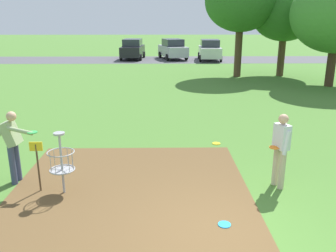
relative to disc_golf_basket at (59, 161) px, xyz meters
name	(u,v)px	position (x,y,z in m)	size (l,w,h in m)	color
ground_plane	(220,237)	(3.25, -1.74, -0.75)	(160.00, 160.00, 0.00)	#47752D
dirt_tee_pad	(131,187)	(1.52, 0.22, -0.75)	(5.30, 5.12, 0.01)	brown
disc_golf_basket	(59,161)	(0.00, 0.00, 0.00)	(0.98, 0.58, 1.39)	#9E9EA3
player_foreground_watching	(13,142)	(-1.17, 0.55, 0.23)	(1.08, 0.56, 1.71)	#384260
player_throwing	(281,147)	(4.86, 0.21, 0.21)	(0.44, 0.50, 1.71)	tan
frisbee_near_basket	(224,225)	(3.38, -1.36, -0.74)	(0.24, 0.24, 0.02)	#1E93DB
frisbee_by_tee	(216,143)	(3.89, 3.11, -0.74)	(0.25, 0.25, 0.02)	gold
tree_near_left	(285,12)	(10.11, 16.51, 3.31)	(4.33, 4.33, 5.92)	#4C3823
tree_near_right	(241,1)	(7.19, 16.25, 3.96)	(4.51, 4.51, 6.66)	#4C3823
parking_lot_strip	(173,60)	(3.25, 26.16, -0.75)	(36.00, 6.00, 0.01)	#4C4C51
parked_car_leftmost	(133,49)	(-0.49, 26.75, 0.17)	(2.19, 4.31, 1.84)	black
parked_car_center_left	(173,49)	(3.26, 26.73, 0.17)	(2.80, 4.52, 1.84)	#B2B7BC
parked_car_center_right	(210,50)	(6.58, 25.70, 0.17)	(2.13, 4.28, 1.84)	silver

